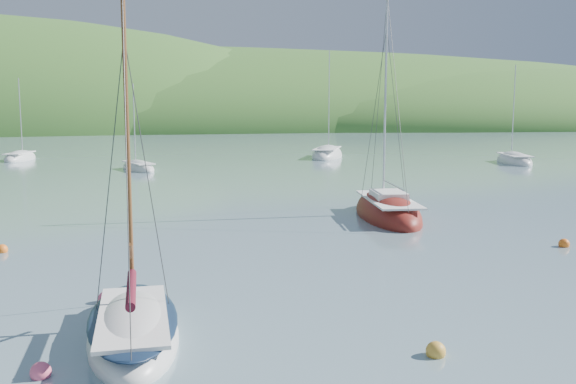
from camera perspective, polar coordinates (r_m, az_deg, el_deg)
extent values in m
plane|color=slate|center=(18.51, 2.38, -11.76)|extent=(700.00, 700.00, 0.00)
ellipsoid|color=#315F24|center=(187.06, -10.44, 5.81)|extent=(440.00, 110.00, 44.00)
ellipsoid|color=#315F24|center=(200.56, 16.43, 5.75)|extent=(240.00, 100.00, 34.00)
ellipsoid|color=silver|center=(17.99, -13.57, -12.20)|extent=(2.51, 6.54, 1.59)
cube|color=white|center=(17.68, -13.64, -10.60)|extent=(1.88, 5.10, 0.10)
cylinder|color=brown|center=(17.75, -14.05, 3.60)|extent=(0.12, 0.12, 8.65)
ellipsoid|color=#12233A|center=(17.84, -13.62, -10.78)|extent=(2.47, 6.47, 0.27)
cylinder|color=#5B1322|center=(16.79, -13.76, -8.35)|extent=(0.30, 3.12, 0.24)
ellipsoid|color=maroon|center=(35.74, 8.83, -1.97)|extent=(4.09, 9.15, 2.44)
cube|color=white|center=(35.43, 8.92, -0.66)|extent=(3.08, 7.12, 0.10)
cylinder|color=silver|center=(36.26, 8.64, 8.24)|extent=(0.12, 0.12, 11.06)
cube|color=white|center=(35.40, 8.93, -0.28)|extent=(1.95, 2.66, 0.42)
cylinder|color=silver|center=(34.46, 9.30, 0.62)|extent=(0.60, 4.23, 0.09)
ellipsoid|color=silver|center=(62.22, -13.16, 2.02)|extent=(4.20, 6.54, 1.68)
cube|color=white|center=(62.04, -13.14, 2.56)|extent=(3.20, 5.07, 0.10)
cylinder|color=silver|center=(62.64, -13.51, 5.96)|extent=(0.12, 0.12, 7.40)
ellipsoid|color=silver|center=(74.98, 3.50, 3.22)|extent=(6.74, 9.96, 2.56)
cube|color=white|center=(74.72, 3.49, 3.89)|extent=(5.15, 7.72, 0.10)
cylinder|color=silver|center=(75.85, 3.66, 8.19)|extent=(0.12, 0.12, 11.30)
ellipsoid|color=silver|center=(77.50, -22.71, 2.74)|extent=(3.51, 7.21, 1.89)
cube|color=white|center=(77.32, -22.77, 3.23)|extent=(2.65, 5.61, 0.10)
cylinder|color=silver|center=(78.05, -22.69, 6.29)|extent=(0.12, 0.12, 8.29)
ellipsoid|color=silver|center=(71.69, 19.45, 2.55)|extent=(4.46, 8.26, 2.14)
cube|color=white|center=(71.48, 19.52, 3.14)|extent=(3.38, 6.42, 0.10)
cylinder|color=silver|center=(72.33, 19.42, 6.90)|extent=(0.12, 0.12, 9.41)
sphere|color=gold|center=(16.79, 13.00, -13.63)|extent=(0.50, 0.50, 0.50)
sphere|color=#FF5D82|center=(21.25, -15.89, -9.12)|extent=(0.49, 0.49, 0.49)
sphere|color=orange|center=(30.66, 23.33, -4.27)|extent=(0.48, 0.48, 0.48)
sphere|color=orange|center=(29.67, -24.06, -4.70)|extent=(0.46, 0.46, 0.46)
sphere|color=#FF5D82|center=(16.26, -21.13, -14.71)|extent=(0.48, 0.48, 0.48)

